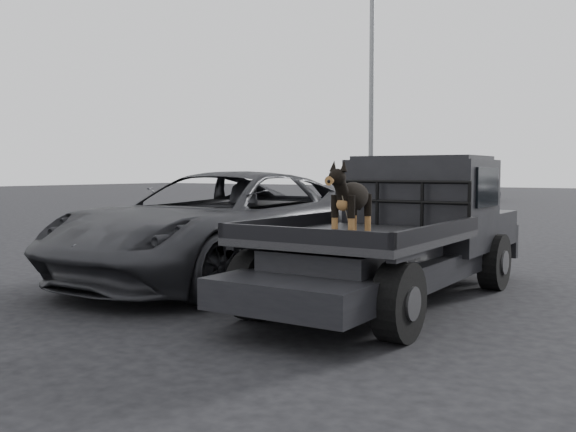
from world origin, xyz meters
The scene contains 7 objects.
ground centered at (0.00, 0.00, 0.00)m, with size 120.00×120.00×0.00m, color black.
flatbed_ute centered at (-0.04, 1.65, 0.46)m, with size 2.00×5.40×0.92m, color black, non-canonical shape.
ute_cab centered at (-0.04, 2.60, 1.36)m, with size 1.72×1.30×0.88m, color black, non-canonical shape.
headache_rack centered at (-0.04, 1.85, 1.20)m, with size 1.80×0.08×0.55m, color black, non-canonical shape.
dog centered at (0.22, 0.08, 1.29)m, with size 0.32×0.60×0.74m, color black, non-canonical shape.
parked_suv centered at (-2.82, 1.83, 0.80)m, with size 2.66×5.76×1.60m, color #2C2D31.
distant_car_a centered at (-7.79, 29.97, 0.77)m, with size 1.62×4.66×1.53m, color #454549.
Camera 1 is at (3.16, -5.56, 1.60)m, focal length 40.00 mm.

